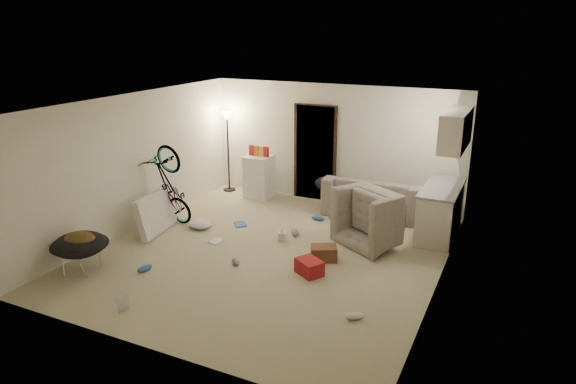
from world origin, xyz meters
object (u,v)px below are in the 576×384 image
at_px(sofa, 372,202).
at_px(juicer, 282,236).
at_px(tv_box, 156,213).
at_px(drink_case_b, 309,267).
at_px(floor_lamp, 228,135).
at_px(drink_case_a, 324,253).
at_px(saucer_chair, 80,249).
at_px(armchair, 382,222).
at_px(bicycle, 171,203).
at_px(mini_fridge, 259,176).
at_px(kitchen_counter, 440,212).

xyz_separation_m(sofa, juicer, (-1.08, -1.90, -0.19)).
relative_size(tv_box, drink_case_b, 2.74).
height_order(floor_lamp, drink_case_a, floor_lamp).
distance_m(tv_box, drink_case_a, 3.25).
height_order(saucer_chair, tv_box, tv_box).
bearing_deg(sofa, armchair, 111.33).
relative_size(bicycle, mini_fridge, 1.74).
xyz_separation_m(floor_lamp, armchair, (3.97, -1.36, -0.94)).
relative_size(kitchen_counter, saucer_chair, 1.74).
distance_m(kitchen_counter, saucer_chair, 6.09).
distance_m(bicycle, mini_fridge, 2.29).
bearing_deg(tv_box, armchair, 10.24).
height_order(saucer_chair, drink_case_a, saucer_chair).
bearing_deg(saucer_chair, bicycle, 90.00).
bearing_deg(drink_case_a, juicer, 129.26).
bearing_deg(sofa, juicer, 57.77).
bearing_deg(tv_box, floor_lamp, 83.21).
relative_size(floor_lamp, tv_box, 1.64).
relative_size(kitchen_counter, sofa, 0.78).
height_order(armchair, tv_box, tv_box).
height_order(drink_case_a, juicer, drink_case_a).
relative_size(bicycle, drink_case_a, 3.92).
relative_size(kitchen_counter, juicer, 6.90).
bearing_deg(drink_case_a, bicycle, 148.85).
height_order(armchair, mini_fridge, mini_fridge).
distance_m(kitchen_counter, drink_case_b, 2.88).
height_order(mini_fridge, juicer, mini_fridge).
relative_size(saucer_chair, juicer, 3.97).
xyz_separation_m(kitchen_counter, drink_case_b, (-1.51, -2.43, -0.32)).
xyz_separation_m(drink_case_b, juicer, (-0.94, 0.99, -0.03)).
distance_m(kitchen_counter, bicycle, 5.00).
relative_size(armchair, tv_box, 1.02).
bearing_deg(drink_case_b, drink_case_a, 119.86).
bearing_deg(drink_case_a, drink_case_b, -118.37).
relative_size(armchair, mini_fridge, 1.21).
xyz_separation_m(floor_lamp, kitchen_counter, (4.83, -0.65, -0.87)).
xyz_separation_m(mini_fridge, drink_case_a, (2.50, -2.42, -0.35)).
distance_m(sofa, drink_case_a, 2.33).
bearing_deg(mini_fridge, drink_case_a, -44.79).
distance_m(drink_case_a, drink_case_b, 0.56).
xyz_separation_m(kitchen_counter, mini_fridge, (-3.99, 0.55, 0.02)).
height_order(sofa, drink_case_a, sofa).
distance_m(kitchen_counter, armchair, 1.12).
bearing_deg(juicer, drink_case_a, -24.06).
relative_size(sofa, armchair, 1.71).
bearing_deg(tv_box, drink_case_a, -5.66).
bearing_deg(kitchen_counter, mini_fridge, 172.16).
bearing_deg(bicycle, drink_case_b, -96.48).
xyz_separation_m(armchair, drink_case_b, (-0.65, -1.72, -0.25)).
height_order(floor_lamp, drink_case_b, floor_lamp).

